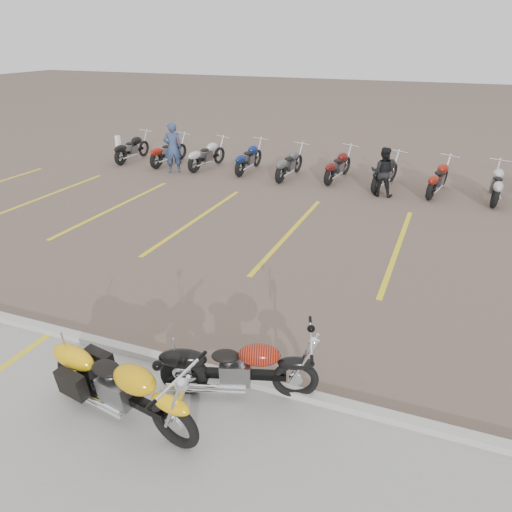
{
  "coord_description": "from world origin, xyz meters",
  "views": [
    {
      "loc": [
        3.62,
        -7.41,
        4.7
      ],
      "look_at": [
        0.36,
        0.75,
        0.75
      ],
      "focal_mm": 35.0,
      "sensor_mm": 36.0,
      "label": 1
    }
  ],
  "objects_px": {
    "yellow_cruiser": "(122,387)",
    "person_b": "(383,172)",
    "bollard": "(119,149)",
    "flame_cruiser": "(235,369)",
    "person_a": "(173,148)"
  },
  "relations": [
    {
      "from": "person_a",
      "to": "bollard",
      "type": "height_order",
      "value": "person_a"
    },
    {
      "from": "person_a",
      "to": "bollard",
      "type": "xyz_separation_m",
      "value": [
        -2.91,
        0.71,
        -0.4
      ]
    },
    {
      "from": "flame_cruiser",
      "to": "person_a",
      "type": "height_order",
      "value": "person_a"
    },
    {
      "from": "flame_cruiser",
      "to": "bollard",
      "type": "bearing_deg",
      "value": 114.0
    },
    {
      "from": "yellow_cruiser",
      "to": "person_b",
      "type": "height_order",
      "value": "person_b"
    },
    {
      "from": "flame_cruiser",
      "to": "bollard",
      "type": "height_order",
      "value": "bollard"
    },
    {
      "from": "person_b",
      "to": "bollard",
      "type": "distance_m",
      "value": 10.46
    },
    {
      "from": "flame_cruiser",
      "to": "yellow_cruiser",
      "type": "bearing_deg",
      "value": -158.73
    },
    {
      "from": "person_a",
      "to": "yellow_cruiser",
      "type": "bearing_deg",
      "value": 82.29
    },
    {
      "from": "yellow_cruiser",
      "to": "person_b",
      "type": "relative_size",
      "value": 1.6
    },
    {
      "from": "bollard",
      "to": "person_a",
      "type": "bearing_deg",
      "value": -13.73
    },
    {
      "from": "flame_cruiser",
      "to": "person_b",
      "type": "height_order",
      "value": "person_b"
    },
    {
      "from": "person_b",
      "to": "bollard",
      "type": "bearing_deg",
      "value": -4.97
    },
    {
      "from": "person_b",
      "to": "bollard",
      "type": "height_order",
      "value": "person_b"
    },
    {
      "from": "flame_cruiser",
      "to": "person_a",
      "type": "xyz_separation_m",
      "value": [
        -7.12,
        10.46,
        0.44
      ]
    }
  ]
}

